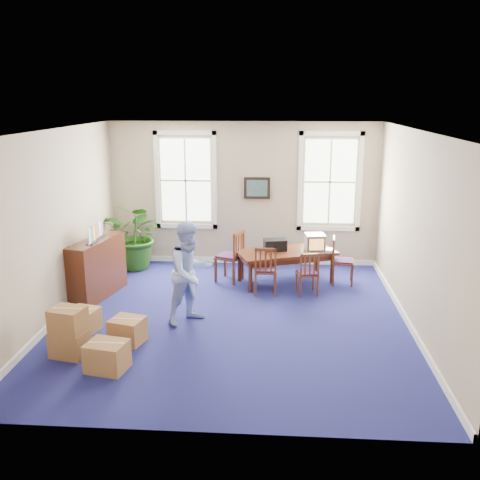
# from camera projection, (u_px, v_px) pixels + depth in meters

# --- Properties ---
(floor) EXTENTS (6.50, 6.50, 0.00)m
(floor) POSITION_uv_depth(u_px,v_px,m) (232.00, 319.00, 9.24)
(floor) COLOR navy
(floor) RESTS_ON ground
(ceiling) EXTENTS (6.50, 6.50, 0.00)m
(ceiling) POSITION_uv_depth(u_px,v_px,m) (231.00, 130.00, 8.41)
(ceiling) COLOR white
(ceiling) RESTS_ON ground
(wall_back) EXTENTS (6.50, 0.00, 6.50)m
(wall_back) POSITION_uv_depth(u_px,v_px,m) (244.00, 194.00, 11.96)
(wall_back) COLOR tan
(wall_back) RESTS_ON ground
(wall_front) EXTENTS (6.50, 0.00, 6.50)m
(wall_front) POSITION_uv_depth(u_px,v_px,m) (206.00, 302.00, 5.69)
(wall_front) COLOR tan
(wall_front) RESTS_ON ground
(wall_left) EXTENTS (0.00, 6.50, 6.50)m
(wall_left) POSITION_uv_depth(u_px,v_px,m) (55.00, 226.00, 9.02)
(wall_left) COLOR tan
(wall_left) RESTS_ON ground
(wall_right) EXTENTS (0.00, 6.50, 6.50)m
(wall_right) POSITION_uv_depth(u_px,v_px,m) (416.00, 232.00, 8.63)
(wall_right) COLOR tan
(wall_right) RESTS_ON ground
(baseboard_back) EXTENTS (6.00, 0.04, 0.12)m
(baseboard_back) POSITION_uv_depth(u_px,v_px,m) (243.00, 260.00, 12.33)
(baseboard_back) COLOR white
(baseboard_back) RESTS_ON ground
(baseboard_left) EXTENTS (0.04, 6.50, 0.12)m
(baseboard_left) POSITION_uv_depth(u_px,v_px,m) (64.00, 311.00, 9.42)
(baseboard_left) COLOR white
(baseboard_left) RESTS_ON ground
(baseboard_right) EXTENTS (0.04, 6.50, 0.12)m
(baseboard_right) POSITION_uv_depth(u_px,v_px,m) (407.00, 320.00, 9.03)
(baseboard_right) COLOR white
(baseboard_right) RESTS_ON ground
(window_left) EXTENTS (1.40, 0.12, 2.20)m
(window_left) POSITION_uv_depth(u_px,v_px,m) (186.00, 180.00, 11.94)
(window_left) COLOR white
(window_left) RESTS_ON ground
(window_right) EXTENTS (1.40, 0.12, 2.20)m
(window_right) POSITION_uv_depth(u_px,v_px,m) (330.00, 182.00, 11.73)
(window_right) COLOR white
(window_right) RESTS_ON ground
(wall_picture) EXTENTS (0.58, 0.06, 0.48)m
(wall_picture) POSITION_uv_depth(u_px,v_px,m) (257.00, 188.00, 11.85)
(wall_picture) COLOR black
(wall_picture) RESTS_ON ground
(conference_table) EXTENTS (2.16, 1.55, 0.67)m
(conference_table) POSITION_uv_depth(u_px,v_px,m) (286.00, 266.00, 10.98)
(conference_table) COLOR #4C2212
(conference_table) RESTS_ON ground
(crt_tv) EXTENTS (0.43, 0.46, 0.35)m
(crt_tv) POSITION_uv_depth(u_px,v_px,m) (315.00, 242.00, 10.86)
(crt_tv) COLOR #B7B7BC
(crt_tv) RESTS_ON conference_table
(game_console) EXTENTS (0.22, 0.26, 0.06)m
(game_console) POSITION_uv_depth(u_px,v_px,m) (328.00, 250.00, 10.83)
(game_console) COLOR white
(game_console) RESTS_ON conference_table
(equipment_bag) EXTENTS (0.50, 0.38, 0.23)m
(equipment_bag) POSITION_uv_depth(u_px,v_px,m) (275.00, 245.00, 10.93)
(equipment_bag) COLOR black
(equipment_bag) RESTS_ON conference_table
(chair_near_left) EXTENTS (0.45, 0.45, 0.97)m
(chair_near_left) POSITION_uv_depth(u_px,v_px,m) (265.00, 269.00, 10.33)
(chair_near_left) COLOR brown
(chair_near_left) RESTS_ON ground
(chair_near_right) EXTENTS (0.45, 0.45, 0.87)m
(chair_near_right) POSITION_uv_depth(u_px,v_px,m) (307.00, 273.00, 10.29)
(chair_near_right) COLOR brown
(chair_near_right) RESTS_ON ground
(chair_end_left) EXTENTS (0.63, 0.63, 1.08)m
(chair_end_left) POSITION_uv_depth(u_px,v_px,m) (229.00, 256.00, 11.01)
(chair_end_left) COLOR brown
(chair_end_left) RESTS_ON ground
(chair_end_right) EXTENTS (0.47, 0.47, 0.96)m
(chair_end_right) POSITION_uv_depth(u_px,v_px,m) (343.00, 261.00, 10.87)
(chair_end_right) COLOR brown
(chair_end_right) RESTS_ON ground
(man) EXTENTS (1.07, 1.07, 1.75)m
(man) POSITION_uv_depth(u_px,v_px,m) (190.00, 273.00, 8.92)
(man) COLOR #9FB4F3
(man) RESTS_ON ground
(credenza) EXTENTS (0.73, 1.51, 1.14)m
(credenza) POSITION_uv_depth(u_px,v_px,m) (97.00, 268.00, 10.14)
(credenza) COLOR #4C2212
(credenza) RESTS_ON ground
(brochure_rack) EXTENTS (0.36, 0.73, 0.32)m
(brochure_rack) POSITION_uv_depth(u_px,v_px,m) (96.00, 230.00, 9.95)
(brochure_rack) COLOR #99999E
(brochure_rack) RESTS_ON credenza
(potted_plant) EXTENTS (1.67, 1.57, 1.50)m
(potted_plant) POSITION_uv_depth(u_px,v_px,m) (136.00, 236.00, 11.76)
(potted_plant) COLOR #1D4B11
(potted_plant) RESTS_ON ground
(cardboard_boxes) EXTENTS (1.63, 1.63, 0.78)m
(cardboard_boxes) POSITION_uv_depth(u_px,v_px,m) (84.00, 328.00, 7.92)
(cardboard_boxes) COLOR #A67340
(cardboard_boxes) RESTS_ON ground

